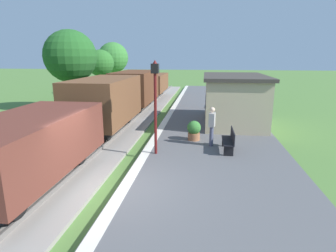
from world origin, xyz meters
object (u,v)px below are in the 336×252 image
at_px(person_waiting, 212,125).
at_px(tree_trackside_far, 70,56).
at_px(freight_train, 123,97).
at_px(potted_planter, 194,130).
at_px(tree_field_left, 101,63).
at_px(lamp_post_near, 155,90).
at_px(station_hut, 234,99).
at_px(bench_down_platform, 219,102).
at_px(tree_field_distant, 113,58).
at_px(bench_near_hut, 229,140).

relative_size(person_waiting, tree_trackside_far, 0.28).
distance_m(freight_train, potted_planter, 6.56).
distance_m(person_waiting, tree_field_left, 20.78).
height_order(lamp_post_near, tree_field_left, tree_field_left).
bearing_deg(tree_field_left, freight_train, -63.94).
xyz_separation_m(potted_planter, tree_field_left, (-10.55, 16.54, 2.61)).
xyz_separation_m(freight_train, station_hut, (6.80, -0.66, 0.10)).
bearing_deg(bench_down_platform, potted_planter, -99.82).
relative_size(potted_planter, lamp_post_near, 0.25).
bearing_deg(bench_down_platform, tree_field_left, 147.20).
xyz_separation_m(station_hut, tree_trackside_far, (-11.70, 3.90, 2.40)).
relative_size(station_hut, person_waiting, 3.39).
relative_size(bench_down_platform, tree_field_distant, 0.26).
height_order(tree_field_left, tree_field_distant, tree_field_distant).
xyz_separation_m(person_waiting, potted_planter, (-0.79, 0.74, -0.46)).
distance_m(bench_near_hut, person_waiting, 1.09).
distance_m(freight_train, tree_trackside_far, 6.39).
bearing_deg(person_waiting, lamp_post_near, 41.88).
xyz_separation_m(bench_near_hut, tree_field_left, (-12.07, 17.96, 2.61)).
bearing_deg(station_hut, bench_down_platform, 97.08).
distance_m(station_hut, lamp_post_near, 7.05).
xyz_separation_m(station_hut, bench_near_hut, (-0.61, -5.28, -0.93)).
distance_m(station_hut, bench_near_hut, 5.40).
distance_m(freight_train, station_hut, 6.83).
relative_size(freight_train, lamp_post_near, 7.03).
distance_m(bench_near_hut, tree_field_distant, 28.64).
bearing_deg(bench_down_platform, station_hut, -82.92).
height_order(bench_near_hut, tree_field_distant, tree_field_distant).
bearing_deg(potted_planter, tree_field_left, 122.54).
relative_size(bench_near_hut, lamp_post_near, 0.41).
bearing_deg(tree_field_distant, station_hut, -55.64).
distance_m(tree_field_left, tree_field_distant, 7.42).
bearing_deg(station_hut, person_waiting, -106.13).
height_order(station_hut, bench_near_hut, station_hut).
xyz_separation_m(freight_train, tree_field_left, (-5.88, 12.02, 1.78)).
distance_m(potted_planter, tree_field_left, 19.79).
bearing_deg(potted_planter, bench_near_hut, -43.10).
bearing_deg(tree_field_distant, tree_field_left, -82.20).
relative_size(station_hut, lamp_post_near, 1.57).
relative_size(bench_down_platform, tree_field_left, 0.32).
distance_m(person_waiting, lamp_post_near, 3.08).
height_order(person_waiting, tree_trackside_far, tree_trackside_far).
bearing_deg(tree_field_distant, person_waiting, -63.35).
relative_size(station_hut, tree_trackside_far, 0.97).
bearing_deg(tree_field_left, bench_down_platform, -32.80).
bearing_deg(person_waiting, freight_train, -33.33).
bearing_deg(tree_trackside_far, bench_down_platform, 5.13).
relative_size(potted_planter, tree_field_left, 0.19).
bearing_deg(bench_down_platform, person_waiting, -94.35).
relative_size(station_hut, tree_field_distant, 0.99).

